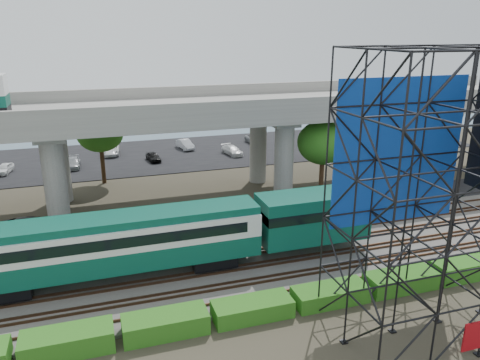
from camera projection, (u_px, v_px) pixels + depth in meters
name	position (u px, v px, depth m)	size (l,w,h in m)	color
ground	(216.00, 283.00, 30.57)	(140.00, 140.00, 0.00)	#474233
ballast_bed	(209.00, 267.00, 32.35)	(90.00, 12.00, 0.20)	slate
service_road	(184.00, 222.00, 40.07)	(90.00, 5.00, 0.08)	black
parking_lot	(148.00, 156.00, 61.35)	(90.00, 18.00, 0.08)	black
harbor_water	(132.00, 125.00, 81.28)	(140.00, 40.00, 0.03)	#435D6E
rail_tracks	(208.00, 265.00, 32.30)	(90.00, 9.52, 0.16)	#472D1E
commuter_train	(147.00, 238.00, 30.31)	(29.30, 3.06, 4.30)	black
overpass	(153.00, 118.00, 42.14)	(80.00, 12.00, 12.40)	#9E9B93
scaffold_tower	(432.00, 201.00, 23.80)	(9.36, 6.36, 15.00)	black
hedge_strip	(253.00, 308.00, 26.80)	(34.60, 1.80, 1.20)	#266316
trees	(118.00, 149.00, 42.14)	(40.94, 16.94, 7.69)	#382314
suv	(32.00, 227.00, 37.15)	(2.46, 5.34, 1.49)	black
parked_cars	(151.00, 151.00, 61.18)	(34.48, 9.53, 1.29)	white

